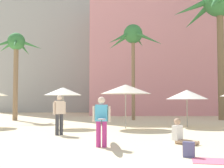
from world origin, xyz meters
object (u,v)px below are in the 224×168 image
object	(u,v)px
cafe_umbrella_0	(188,95)
palm_tree_far_left	(135,39)
palm_tree_center	(221,7)
backpack	(190,150)
person_far_left	(183,135)
person_near_right	(61,113)
person_mid_right	(103,119)
cafe_umbrella_3	(127,89)
cafe_umbrella_4	(65,91)
palm_tree_left	(18,50)

from	to	relation	value
cafe_umbrella_0	palm_tree_far_left	bearing A→B (deg)	112.83
palm_tree_center	backpack	size ratio (longest dim) A/B	26.13
person_far_left	person_near_right	xyz separation A→B (m)	(-4.82, 2.69, 0.66)
person_far_left	person_mid_right	world-z (taller)	person_mid_right
cafe_umbrella_0	person_far_left	distance (m)	7.11
cafe_umbrella_3	person_near_right	bearing A→B (deg)	-135.12
palm_tree_center	person_far_left	size ratio (longest dim) A/B	12.12
cafe_umbrella_4	person_far_left	size ratio (longest dim) A/B	2.52
backpack	person_mid_right	size ratio (longest dim) A/B	0.14
palm_tree_left	cafe_umbrella_3	distance (m)	11.21
person_far_left	person_near_right	size ratio (longest dim) A/B	0.51
cafe_umbrella_0	palm_tree_center	bearing A→B (deg)	55.73
palm_tree_center	person_mid_right	xyz separation A→B (m)	(-9.04, -13.67, -8.14)
cafe_umbrella_0	person_mid_right	world-z (taller)	cafe_umbrella_0
backpack	cafe_umbrella_4	bearing A→B (deg)	53.94
person_near_right	person_far_left	bearing A→B (deg)	28.83
person_far_left	person_near_right	world-z (taller)	person_near_right
palm_tree_far_left	backpack	xyz separation A→B (m)	(0.39, -15.49, -6.20)
person_mid_right	person_near_right	distance (m)	3.87
palm_tree_far_left	cafe_umbrella_0	bearing A→B (deg)	-67.17
cafe_umbrella_4	backpack	world-z (taller)	cafe_umbrella_4
backpack	person_mid_right	bearing A→B (deg)	76.92
cafe_umbrella_0	person_far_left	size ratio (longest dim) A/B	2.68
backpack	person_near_right	world-z (taller)	person_near_right
cafe_umbrella_3	person_far_left	distance (m)	6.31
palm_tree_far_left	person_mid_right	bearing A→B (deg)	-98.57
cafe_umbrella_4	person_far_left	world-z (taller)	cafe_umbrella_4
palm_tree_center	cafe_umbrella_4	bearing A→B (deg)	-149.22
palm_tree_left	backpack	distance (m)	18.67
cafe_umbrella_3	palm_tree_left	bearing A→B (deg)	140.53
palm_tree_left	backpack	bearing A→B (deg)	-57.55
palm_tree_left	cafe_umbrella_3	world-z (taller)	palm_tree_left
palm_tree_center	person_near_right	size ratio (longest dim) A/B	6.15
palm_tree_center	person_near_right	distance (m)	17.16
cafe_umbrella_3	cafe_umbrella_0	bearing A→B (deg)	13.87
cafe_umbrella_4	person_near_right	distance (m)	3.72
palm_tree_center	person_far_left	world-z (taller)	palm_tree_center
cafe_umbrella_0	person_far_left	world-z (taller)	cafe_umbrella_0
person_mid_right	palm_tree_left	bearing A→B (deg)	33.40
palm_tree_far_left	cafe_umbrella_4	distance (m)	9.18
person_far_left	person_mid_right	xyz separation A→B (m)	(-2.81, -0.62, 0.59)
cafe_umbrella_3	person_near_right	size ratio (longest dim) A/B	1.56
palm_tree_left	backpack	world-z (taller)	palm_tree_left
palm_tree_center	cafe_umbrella_3	distance (m)	12.78
palm_tree_left	backpack	xyz separation A→B (m)	(9.61, -15.12, -5.27)
palm_tree_left	palm_tree_center	xyz separation A→B (m)	(16.22, 0.46, 3.57)
cafe_umbrella_3	cafe_umbrella_4	xyz separation A→B (m)	(-3.52, 0.44, -0.11)
cafe_umbrella_0	person_near_right	size ratio (longest dim) A/B	1.36
cafe_umbrella_3	backpack	world-z (taller)	cafe_umbrella_3
palm_tree_center	cafe_umbrella_4	xyz separation A→B (m)	(-11.46, -6.83, -6.99)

